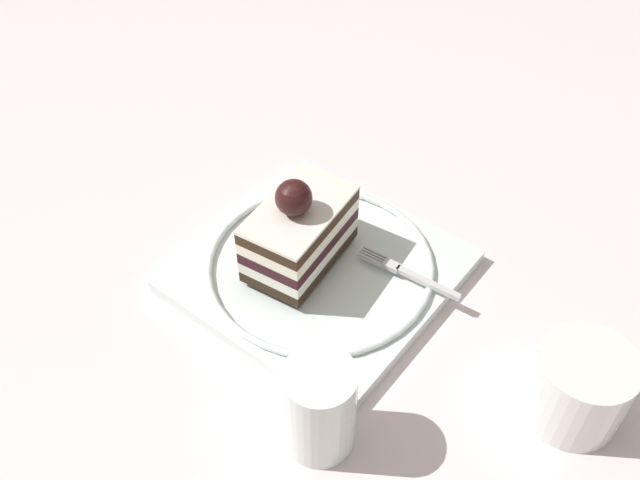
# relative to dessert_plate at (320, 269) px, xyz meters

# --- Properties ---
(ground_plane) EXTENTS (2.40, 2.40, 0.00)m
(ground_plane) POSITION_rel_dessert_plate_xyz_m (0.00, 0.02, -0.01)
(ground_plane) COLOR silver
(dessert_plate) EXTENTS (0.27, 0.27, 0.02)m
(dessert_plate) POSITION_rel_dessert_plate_xyz_m (0.00, 0.00, 0.00)
(dessert_plate) COLOR white
(dessert_plate) RESTS_ON ground_plane
(cake_slice) EXTENTS (0.09, 0.12, 0.10)m
(cake_slice) POSITION_rel_dessert_plate_xyz_m (0.02, 0.01, 0.05)
(cake_slice) COLOR black
(cake_slice) RESTS_ON dessert_plate
(fork) EXTENTS (0.10, 0.03, 0.00)m
(fork) POSITION_rel_dessert_plate_xyz_m (-0.07, -0.05, 0.01)
(fork) COLOR silver
(fork) RESTS_ON dessert_plate
(drink_glass_near) EXTENTS (0.06, 0.06, 0.09)m
(drink_glass_near) POSITION_rel_dessert_plate_xyz_m (-0.13, 0.12, 0.03)
(drink_glass_near) COLOR white
(drink_glass_near) RESTS_ON ground_plane
(drink_glass_far) EXTENTS (0.08, 0.08, 0.07)m
(drink_glass_far) POSITION_rel_dessert_plate_xyz_m (-0.25, -0.05, 0.02)
(drink_glass_far) COLOR white
(drink_glass_far) RESTS_ON ground_plane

